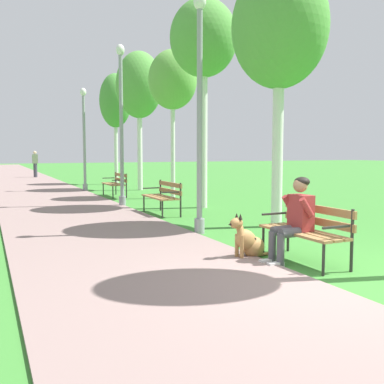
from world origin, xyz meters
TOP-DOWN VIEW (x-y plane):
  - ground_plane at (0.00, 0.00)m, footprint 120.00×120.00m
  - paved_path at (-1.83, 24.00)m, footprint 3.42×60.00m
  - park_bench_near at (0.45, 0.96)m, footprint 0.55×1.50m
  - park_bench_mid at (0.35, 6.49)m, footprint 0.55×1.50m
  - park_bench_far at (0.45, 11.48)m, footprint 0.55×1.50m
  - person_seated_on_near_bench at (0.24, 1.00)m, footprint 0.74×0.49m
  - dog_shepherd at (-0.22, 1.51)m, footprint 0.83×0.32m
  - lamp_post_near at (-0.00, 3.65)m, footprint 0.24×0.24m
  - lamp_post_mid at (-0.15, 8.55)m, footprint 0.24×0.24m
  - lamp_post_far at (-0.14, 14.01)m, footprint 0.24×0.24m
  - birch_tree_second at (1.86, 3.70)m, footprint 1.98×2.06m
  - birch_tree_third at (1.87, 7.27)m, footprint 1.89×1.89m
  - birch_tree_fourth at (2.07, 10.02)m, footprint 1.64×1.68m
  - birch_tree_fifth at (2.09, 13.66)m, footprint 1.91×1.88m
  - birch_tree_sixth at (2.06, 17.27)m, footprint 1.53×1.60m
  - pedestrian_distant at (-1.01, 24.68)m, footprint 0.32×0.22m

SIDE VIEW (x-z plane):
  - ground_plane at x=0.00m, z-range 0.00..0.00m
  - paved_path at x=-1.83m, z-range 0.00..0.04m
  - dog_shepherd at x=-0.22m, z-range -0.09..0.61m
  - park_bench_near at x=0.45m, z-range 0.09..0.94m
  - park_bench_mid at x=0.35m, z-range 0.09..0.94m
  - park_bench_far at x=0.45m, z-range 0.09..0.94m
  - person_seated_on_near_bench at x=0.24m, z-range 0.06..1.31m
  - pedestrian_distant at x=-1.01m, z-range 0.02..1.67m
  - lamp_post_far at x=-0.14m, z-range 0.07..4.21m
  - lamp_post_near at x=0.00m, z-range 0.08..4.67m
  - lamp_post_mid at x=-0.15m, z-range 0.08..4.75m
  - birch_tree_fourth at x=2.07m, z-range 1.49..6.53m
  - birch_tree_sixth at x=2.06m, z-range 1.35..6.73m
  - birch_tree_second at x=1.86m, z-range 1.42..6.88m
  - birch_tree_fifth at x=2.09m, z-range 1.46..7.17m
  - birch_tree_third at x=1.87m, z-range 1.77..7.62m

